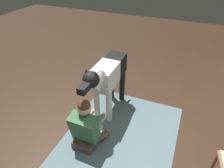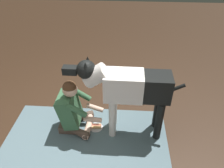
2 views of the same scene
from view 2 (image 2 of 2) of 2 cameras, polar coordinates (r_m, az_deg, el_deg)
ground_plane at (r=3.45m, az=-9.72°, el=-11.73°), size 14.63×14.63×0.00m
area_rug at (r=3.17m, az=-7.51°, el=-17.21°), size 2.38×1.76×0.01m
person_sitting_on_floor at (r=3.25m, az=-10.24°, el=-6.70°), size 0.66×0.58×0.86m
large_dog at (r=2.87m, az=4.16°, el=-1.12°), size 1.59×0.35×1.21m
hot_dog_on_plate at (r=3.42m, az=-4.21°, el=-11.11°), size 0.21×0.21×0.06m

